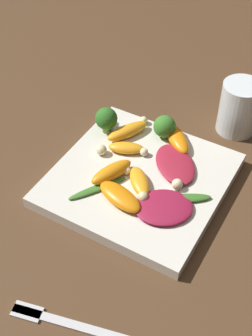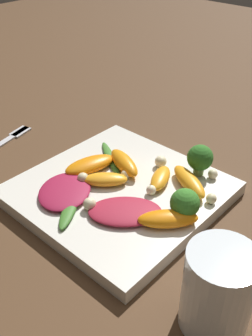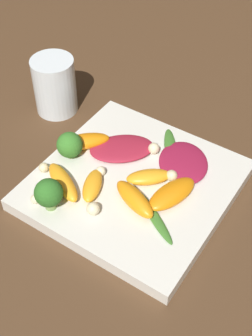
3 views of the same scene
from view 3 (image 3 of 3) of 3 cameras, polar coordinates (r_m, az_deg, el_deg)
The scene contains 22 objects.
ground_plane at distance 0.65m, azimuth 0.93°, elevation -2.66°, with size 2.40×2.40×0.00m, color #4C331E.
plate at distance 0.65m, azimuth 0.94°, elevation -2.08°, with size 0.25×0.25×0.02m.
drinking_glass at distance 0.76m, azimuth -8.68°, elevation 9.91°, with size 0.07×0.07×0.09m.
radicchio_leaf_0 at distance 0.67m, azimuth -0.52°, elevation 2.40°, with size 0.11×0.11×0.01m.
radicchio_leaf_1 at distance 0.66m, azimuth 7.00°, elevation 0.67°, with size 0.10×0.11×0.01m.
orange_segment_0 at distance 0.63m, azimuth -7.69°, elevation -1.72°, with size 0.08×0.06×0.02m.
orange_segment_1 at distance 0.62m, azimuth -4.12°, elevation -2.14°, with size 0.04×0.06×0.02m.
orange_segment_2 at distance 0.63m, azimuth 2.78°, elevation -1.11°, with size 0.06×0.06×0.02m.
orange_segment_3 at distance 0.61m, azimuth 5.46°, elevation -3.34°, with size 0.05×0.08×0.02m.
orange_segment_4 at distance 0.60m, azimuth 1.05°, elevation -3.81°, with size 0.08×0.05×0.02m.
orange_segment_5 at distance 0.68m, azimuth -5.10°, elevation 3.25°, with size 0.07×0.07×0.02m.
broccoli_floret_0 at distance 0.59m, azimuth -9.40°, elevation -3.09°, with size 0.04×0.04×0.05m.
broccoli_floret_1 at distance 0.66m, azimuth -6.88°, elevation 2.78°, with size 0.04×0.04×0.04m.
arugula_sprig_0 at distance 0.68m, azimuth 5.44°, elevation 2.39°, with size 0.06×0.08×0.01m.
arugula_sprig_1 at distance 0.59m, azimuth 3.45°, elevation -5.92°, with size 0.09×0.06×0.01m.
macadamia_nut_0 at distance 0.67m, azimuth 3.42°, elevation 2.39°, with size 0.02×0.02×0.02m.
macadamia_nut_1 at distance 0.64m, azimuth -3.08°, elevation -0.37°, with size 0.01×0.01×0.01m.
macadamia_nut_2 at distance 0.60m, azimuth -4.02°, elevation -4.98°, with size 0.02×0.02×0.02m.
macadamia_nut_3 at distance 0.65m, azimuth -10.00°, elevation 0.06°, with size 0.01×0.01×0.01m.
macadamia_nut_4 at distance 0.62m, azimuth 0.48°, elevation -2.45°, with size 0.01×0.01×0.01m.
macadamia_nut_5 at distance 0.64m, azimuth 5.58°, elevation -0.95°, with size 0.02×0.02×0.02m.
macadamia_nut_6 at distance 0.62m, azimuth -10.94°, elevation -3.72°, with size 0.01×0.01×0.01m.
Camera 3 is at (0.23, -0.36, 0.49)m, focal length 50.00 mm.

